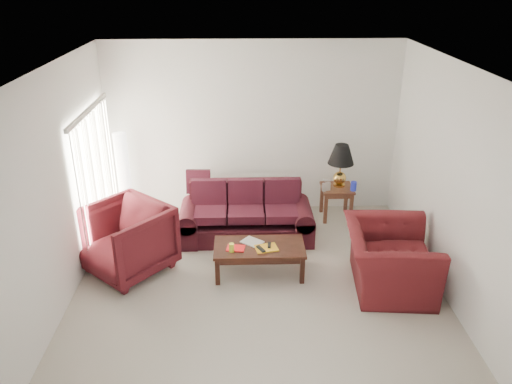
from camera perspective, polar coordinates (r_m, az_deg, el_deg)
floor at (r=7.05m, az=0.22°, el=-10.67°), size 5.00×5.00×0.00m
blinds at (r=7.99m, az=-17.74°, el=1.30°), size 0.10×2.00×2.16m
sofa at (r=8.02m, az=-1.16°, el=-2.45°), size 2.22×1.12×0.88m
throw_pillow at (r=8.60m, az=-6.60°, el=1.19°), size 0.42×0.21×0.43m
end_table at (r=8.84m, az=9.14°, el=-1.16°), size 0.55×0.55×0.58m
table_lamp at (r=8.64m, az=9.63°, el=3.00°), size 0.58×0.58×0.75m
clock at (r=8.52m, az=8.03°, el=0.60°), size 0.15×0.11×0.14m
blue_canister at (r=8.60m, az=11.09°, el=0.66°), size 0.11×0.11×0.16m
picture_frame at (r=8.78m, az=8.12°, el=1.35°), size 0.13×0.16×0.05m
floor_lamp at (r=8.77m, az=-14.86°, el=1.70°), size 0.29×0.29×1.59m
armchair_left at (r=7.36m, az=-14.67°, el=-5.29°), size 1.55×1.55×1.01m
armchair_right at (r=7.06m, az=14.96°, el=-7.41°), size 1.26×1.42×0.86m
coffee_table at (r=7.20m, az=0.37°, el=-7.72°), size 1.43×1.06×0.45m
magazine_red at (r=7.03m, az=-2.33°, el=-6.43°), size 0.28×0.22×0.01m
magazine_white at (r=7.17m, az=-0.44°, el=-5.72°), size 0.36×0.35×0.02m
magazine_orange at (r=7.02m, az=1.19°, el=-6.42°), size 0.35×0.29×0.02m
remote_a at (r=6.96m, az=0.56°, el=-6.52°), size 0.13×0.18×0.02m
remote_b at (r=7.06m, az=1.54°, el=-6.07°), size 0.06×0.16×0.02m
yellow_glass at (r=6.93m, az=-2.81°, el=-6.38°), size 0.09×0.09×0.12m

